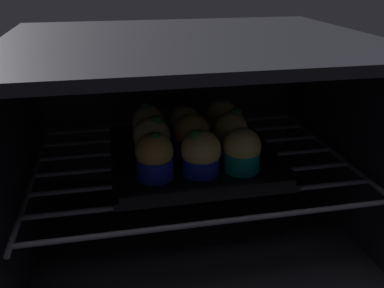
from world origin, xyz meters
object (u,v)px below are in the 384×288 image
at_px(muffin_row1_col1, 193,136).
at_px(muffin_row2_col2, 221,119).
at_px(muffin_row1_col2, 231,133).
at_px(muffin_row0_col1, 203,153).
at_px(muffin_row0_col2, 242,151).
at_px(muffin_row2_col0, 148,125).
at_px(muffin_row1_col0, 152,139).
at_px(baking_tray, 192,157).
at_px(muffin_row2_col1, 184,124).
at_px(muffin_row0_col0, 154,156).

relative_size(muffin_row1_col1, muffin_row2_col2, 0.99).
bearing_deg(muffin_row1_col1, muffin_row1_col2, 0.10).
relative_size(muffin_row0_col1, muffin_row1_col1, 1.02).
bearing_deg(muffin_row2_col2, muffin_row0_col2, -92.31).
distance_m(muffin_row0_col1, muffin_row1_col1, 0.07).
height_order(muffin_row1_col1, muffin_row2_col2, muffin_row2_col2).
distance_m(muffin_row0_col2, muffin_row2_col0, 0.20).
relative_size(muffin_row1_col0, muffin_row2_col0, 1.04).
bearing_deg(baking_tray, muffin_row1_col0, -177.27).
bearing_deg(muffin_row1_col2, baking_tray, -179.16).
bearing_deg(baking_tray, muffin_row1_col2, 0.84).
height_order(muffin_row0_col1, muffin_row1_col2, muffin_row1_col2).
xyz_separation_m(muffin_row0_col2, muffin_row1_col2, (0.00, 0.07, 0.00)).
bearing_deg(muffin_row1_col1, muffin_row2_col1, 92.92).
distance_m(muffin_row0_col1, muffin_row1_col0, 0.10).
bearing_deg(muffin_row0_col0, muffin_row2_col1, 62.70).
bearing_deg(muffin_row1_col2, muffin_row0_col0, -153.85).
xyz_separation_m(muffin_row0_col2, muffin_row2_col1, (-0.07, 0.14, -0.00)).
relative_size(baking_tray, muffin_row2_col2, 3.68).
bearing_deg(muffin_row0_col0, muffin_row2_col2, 44.32).
bearing_deg(muffin_row2_col1, muffin_row0_col0, -117.30).
xyz_separation_m(muffin_row1_col2, muffin_row2_col2, (0.00, 0.07, -0.00)).
distance_m(muffin_row1_col2, muffin_row2_col1, 0.10).
xyz_separation_m(baking_tray, muffin_row0_col1, (0.00, -0.07, 0.04)).
distance_m(baking_tray, muffin_row2_col0, 0.11).
distance_m(muffin_row0_col1, muffin_row1_col2, 0.10).
bearing_deg(muffin_row1_col0, muffin_row2_col1, 46.81).
bearing_deg(baking_tray, muffin_row2_col0, 132.97).
xyz_separation_m(muffin_row2_col0, muffin_row2_col1, (0.07, -0.00, -0.00)).
height_order(muffin_row1_col1, muffin_row1_col2, muffin_row1_col2).
height_order(muffin_row0_col2, muffin_row2_col1, muffin_row0_col2).
height_order(muffin_row1_col2, muffin_row2_col1, muffin_row1_col2).
relative_size(muffin_row0_col2, muffin_row1_col1, 0.96).
xyz_separation_m(muffin_row0_col1, muffin_row0_col2, (0.06, -0.00, -0.00)).
height_order(muffin_row2_col0, muffin_row2_col2, same).
bearing_deg(muffin_row1_col0, muffin_row0_col1, -42.91).
bearing_deg(baking_tray, muffin_row0_col1, -87.27).
xyz_separation_m(muffin_row0_col0, muffin_row2_col2, (0.15, 0.14, -0.00)).
xyz_separation_m(muffin_row1_col1, muffin_row2_col2, (0.07, 0.07, -0.00)).
bearing_deg(baking_tray, muffin_row0_col2, -47.59).
height_order(baking_tray, muffin_row2_col1, muffin_row2_col1).
xyz_separation_m(muffin_row0_col0, muffin_row0_col1, (0.08, -0.00, -0.00)).
distance_m(baking_tray, muffin_row2_col1, 0.08).
distance_m(baking_tray, muffin_row1_col2, 0.08).
bearing_deg(muffin_row1_col2, muffin_row1_col1, -179.90).
distance_m(muffin_row1_col0, muffin_row2_col2, 0.16).
relative_size(muffin_row0_col0, muffin_row1_col1, 1.04).
bearing_deg(muffin_row0_col0, muffin_row1_col0, 86.83).
xyz_separation_m(muffin_row0_col2, muffin_row1_col0, (-0.14, 0.07, 0.00)).
xyz_separation_m(muffin_row1_col0, muffin_row2_col2, (0.14, 0.08, -0.00)).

